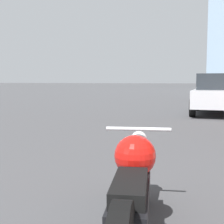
{
  "coord_description": "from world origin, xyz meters",
  "views": [
    {
      "loc": [
        4.0,
        1.56,
        1.25
      ],
      "look_at": [
        1.76,
        6.98,
        0.67
      ],
      "focal_mm": 50.0,
      "sensor_mm": 36.0,
      "label": 1
    }
  ],
  "objects": [
    {
      "name": "motorcycle",
      "position": [
        3.28,
        3.72,
        0.41
      ],
      "size": [
        0.84,
        2.29,
        0.81
      ],
      "rotation": [
        0.0,
        0.0,
        0.25
      ],
      "color": "black",
      "rests_on": "ground_plane"
    },
    {
      "name": "parked_car_silver",
      "position": [
        3.15,
        14.04,
        0.77
      ],
      "size": [
        1.97,
        4.14,
        1.53
      ],
      "rotation": [
        0.0,
        0.0,
        0.07
      ],
      "color": "#BCBCC1",
      "rests_on": "ground_plane"
    }
  ]
}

